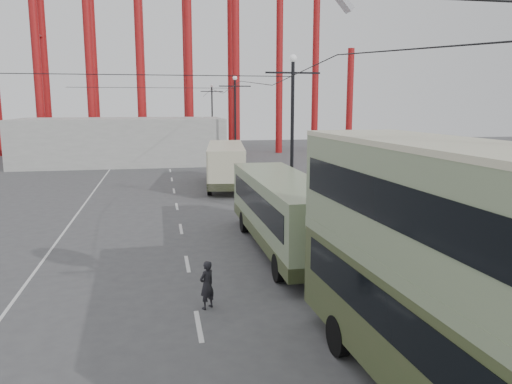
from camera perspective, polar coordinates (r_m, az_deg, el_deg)
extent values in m
cube|color=silver|center=(29.83, -8.83, -2.78)|extent=(0.15, 82.00, 0.01)
cube|color=silver|center=(31.66, 2.75, -1.93)|extent=(0.12, 120.00, 0.01)
cube|color=silver|center=(31.19, -20.00, -2.71)|extent=(0.12, 120.00, 0.01)
cylinder|color=black|center=(29.16, 4.14, 5.96)|extent=(0.20, 0.20, 9.00)
cylinder|color=black|center=(29.76, 4.04, -2.23)|extent=(0.44, 0.44, 0.50)
cube|color=black|center=(29.14, 4.24, 13.43)|extent=(3.20, 0.10, 0.10)
sphere|color=white|center=(29.19, 4.26, 15.00)|extent=(0.44, 0.44, 0.44)
cylinder|color=black|center=(50.69, -2.39, 7.70)|extent=(0.20, 0.20, 9.00)
cylinder|color=black|center=(51.04, -2.36, 2.93)|extent=(0.44, 0.44, 0.50)
cube|color=black|center=(50.68, -2.42, 12.00)|extent=(3.20, 0.10, 0.10)
sphere|color=white|center=(50.71, -2.43, 12.90)|extent=(0.44, 0.44, 0.44)
cylinder|color=black|center=(72.51, -5.03, 8.37)|extent=(0.20, 0.20, 9.00)
cylinder|color=black|center=(72.75, -4.97, 5.03)|extent=(0.44, 0.44, 0.50)
cube|color=black|center=(72.50, -5.07, 11.38)|extent=(3.20, 0.10, 0.10)
sphere|color=white|center=(72.52, -5.08, 12.01)|extent=(0.44, 0.44, 0.44)
cylinder|color=maroon|center=(66.93, -23.88, 15.16)|extent=(1.00, 1.00, 27.00)
cylinder|color=maroon|center=(70.83, -23.16, 14.88)|extent=(1.00, 1.00, 27.00)
cylinder|color=maroon|center=(66.56, -18.84, 19.42)|extent=(1.00, 1.00, 36.00)
cylinder|color=maroon|center=(70.48, -18.38, 18.89)|extent=(1.00, 1.00, 36.00)
cylinder|color=maroon|center=(68.51, 2.72, 17.10)|extent=(0.90, 0.90, 30.00)
cylinder|color=maroon|center=(69.47, 6.82, 13.63)|extent=(0.90, 0.90, 22.00)
cylinder|color=maroon|center=(71.00, 10.66, 10.22)|extent=(0.90, 0.90, 14.00)
cube|color=#9F9F9A|center=(57.36, -15.04, 5.64)|extent=(22.00, 10.00, 5.00)
cube|color=#3C4927|center=(11.49, 21.56, -15.29)|extent=(3.19, 10.92, 2.38)
cube|color=black|center=(11.30, 21.72, -13.05)|extent=(3.13, 8.76, 0.97)
cube|color=gray|center=(11.00, 22.02, -8.89)|extent=(3.21, 10.92, 0.32)
cube|color=gray|center=(10.65, 22.49, -1.99)|extent=(3.19, 10.92, 2.38)
cube|color=black|center=(10.63, 22.53, -1.42)|extent=(3.20, 10.27, 0.92)
cube|color=beige|center=(10.48, 22.95, 4.74)|extent=(3.21, 10.92, 0.13)
cylinder|color=black|center=(13.85, 9.40, -15.89)|extent=(0.35, 1.09, 1.08)
cylinder|color=black|center=(14.90, 18.37, -14.34)|extent=(0.35, 1.09, 1.08)
cube|color=gray|center=(22.46, 3.19, -2.04)|extent=(2.73, 11.77, 2.57)
cube|color=black|center=(22.37, 3.20, -0.97)|extent=(2.76, 10.49, 1.02)
cube|color=#3C4927|center=(22.69, 3.17, -4.55)|extent=(2.76, 11.77, 0.53)
cube|color=gray|center=(22.21, 3.22, 1.42)|extent=(2.75, 11.77, 0.17)
cylinder|color=black|center=(25.66, -1.30, -3.55)|extent=(0.30, 1.07, 1.07)
cylinder|color=black|center=(26.18, 3.92, -3.30)|extent=(0.30, 1.07, 1.07)
cylinder|color=black|center=(19.02, 2.42, -8.45)|extent=(0.30, 1.07, 1.07)
cylinder|color=black|center=(19.70, 9.33, -7.91)|extent=(0.30, 1.07, 1.07)
cube|color=beige|center=(39.65, -3.46, 3.26)|extent=(4.04, 11.09, 2.60)
cube|color=black|center=(39.60, -3.47, 3.88)|extent=(3.92, 9.80, 1.03)
cube|color=#3C4927|center=(39.78, -3.45, 1.79)|extent=(4.07, 11.09, 0.54)
cube|color=beige|center=(39.51, -3.49, 5.26)|extent=(4.06, 11.09, 0.17)
cylinder|color=black|center=(42.63, -5.12, 1.88)|extent=(0.44, 1.11, 1.08)
cylinder|color=black|center=(42.64, -1.82, 1.92)|extent=(0.44, 1.11, 1.08)
cylinder|color=black|center=(36.63, -5.32, 0.54)|extent=(0.44, 1.11, 1.08)
cylinder|color=black|center=(36.65, -1.49, 0.58)|extent=(0.44, 1.11, 1.08)
imported|color=black|center=(16.46, -5.64, -10.51)|extent=(0.69, 0.66, 1.60)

